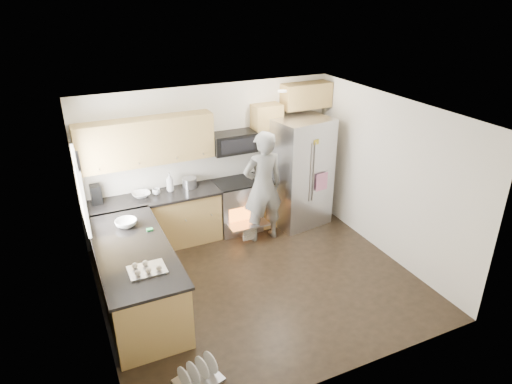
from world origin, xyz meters
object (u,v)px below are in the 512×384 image
refrigerator (300,172)px  person (263,187)px  stove_range (237,194)px  dish_rack (198,376)px

refrigerator → person: refrigerator is taller
stove_range → refrigerator: 1.22m
dish_rack → refrigerator: bearing=44.2°
refrigerator → person: 0.92m
stove_range → dish_rack: size_ratio=3.10×
person → dish_rack: size_ratio=3.38×
stove_range → person: size_ratio=0.92×
person → dish_rack: (-2.05, -2.59, -0.90)m
stove_range → refrigerator: size_ratio=0.90×
person → dish_rack: 3.43m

